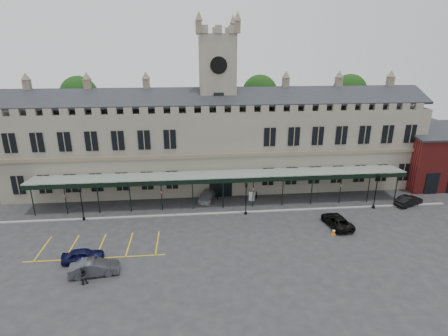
{
  "coord_description": "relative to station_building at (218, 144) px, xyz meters",
  "views": [
    {
      "loc": [
        -3.97,
        -34.95,
        20.02
      ],
      "look_at": [
        0.0,
        6.0,
        6.0
      ],
      "focal_mm": 28.0,
      "sensor_mm": 36.0,
      "label": 1
    }
  ],
  "objects": [
    {
      "name": "car_right_b",
      "position": [
        25.0,
        -10.35,
        -5.78
      ],
      "size": [
        4.42,
        2.9,
        1.38
      ],
      "primitive_type": "imported",
      "rotation": [
        0.0,
        0.0,
        1.95
      ],
      "color": "black",
      "rests_on": "ground"
    },
    {
      "name": "lamp_post_left",
      "position": [
        -17.48,
        -10.57,
        -3.84
      ],
      "size": [
        0.42,
        0.42,
        4.44
      ],
      "color": "black",
      "rests_on": "ground"
    },
    {
      "name": "kerb",
      "position": [
        0.0,
        -10.41,
        -6.41
      ],
      "size": [
        60.0,
        0.4,
        0.12
      ],
      "primitive_type": "cube",
      "color": "gray",
      "rests_on": "ground"
    },
    {
      "name": "brick_annex",
      "position": [
        34.0,
        -2.94,
        -2.31
      ],
      "size": [
        12.4,
        8.36,
        9.23
      ],
      "color": "maroon",
      "rests_on": "ground"
    },
    {
      "name": "bollard_right",
      "position": [
        5.0,
        -6.1,
        -5.99
      ],
      "size": [
        0.17,
        0.17,
        0.96
      ],
      "primitive_type": "cylinder",
      "color": "black",
      "rests_on": "ground"
    },
    {
      "name": "tree_behind_mid",
      "position": [
        8.0,
        9.09,
        6.35
      ],
      "size": [
        6.0,
        6.0,
        16.0
      ],
      "color": "#332314",
      "rests_on": "ground"
    },
    {
      "name": "tree_behind_left",
      "position": [
        -22.0,
        9.09,
        6.35
      ],
      "size": [
        6.0,
        6.0,
        16.0
      ],
      "color": "#332314",
      "rests_on": "ground"
    },
    {
      "name": "traffic_cone",
      "position": [
        11.87,
        -17.02,
        -6.1
      ],
      "size": [
        0.47,
        0.47,
        0.75
      ],
      "rotation": [
        0.0,
        0.0,
        0.01
      ],
      "color": "#ED5E07",
      "rests_on": "ground"
    },
    {
      "name": "clock_tower",
      "position": [
        0.0,
        0.09,
        6.64
      ],
      "size": [
        5.6,
        5.6,
        24.8
      ],
      "color": "slate",
      "rests_on": "ground"
    },
    {
      "name": "car_left_b",
      "position": [
        -13.33,
        -22.04,
        -5.72
      ],
      "size": [
        4.67,
        2.09,
        1.49
      ],
      "primitive_type": "imported",
      "rotation": [
        0.0,
        0.0,
        1.69
      ],
      "color": "#36383E",
      "rests_on": "ground"
    },
    {
      "name": "car_left_a",
      "position": [
        -15.0,
        -19.75,
        -5.79
      ],
      "size": [
        4.18,
        2.18,
        1.36
      ],
      "primitive_type": "imported",
      "rotation": [
        0.0,
        0.0,
        1.72
      ],
      "color": "black",
      "rests_on": "ground"
    },
    {
      "name": "car_taxi",
      "position": [
        -1.98,
        -5.91,
        -5.82
      ],
      "size": [
        3.13,
        4.83,
        1.3
      ],
      "primitive_type": "imported",
      "rotation": [
        0.0,
        0.0,
        -0.31
      ],
      "color": "#9C9EA3",
      "rests_on": "ground"
    },
    {
      "name": "canopy",
      "position": [
        0.0,
        -8.45,
        -4.06
      ],
      "size": [
        50.0,
        4.1,
        4.3
      ],
      "color": "#8C9E93",
      "rests_on": "ground"
    },
    {
      "name": "sign_board",
      "position": [
        4.15,
        -6.85,
        -5.82
      ],
      "size": [
        0.76,
        0.24,
        1.32
      ],
      "rotation": [
        0.0,
        0.0,
        -0.25
      ],
      "color": "black",
      "rests_on": "ground"
    },
    {
      "name": "lamp_post_right",
      "position": [
        19.87,
        -10.79,
        -3.5
      ],
      "size": [
        0.47,
        0.47,
        5.0
      ],
      "color": "black",
      "rests_on": "ground"
    },
    {
      "name": "station_building",
      "position": [
        0.0,
        0.0,
        0.0
      ],
      "size": [
        60.0,
        10.36,
        17.3
      ],
      "color": "slate",
      "rests_on": "ground"
    },
    {
      "name": "person_b",
      "position": [
        -13.99,
        -23.38,
        -5.63
      ],
      "size": [
        0.98,
        0.88,
        1.67
      ],
      "primitive_type": "imported",
      "rotation": [
        0.0,
        0.0,
        3.52
      ],
      "color": "black",
      "rests_on": "ground"
    },
    {
      "name": "lamp_post_mid",
      "position": [
        2.69,
        -10.9,
        -3.87
      ],
      "size": [
        0.42,
        0.42,
        4.39
      ],
      "color": "black",
      "rests_on": "ground"
    },
    {
      "name": "tree_behind_right",
      "position": [
        24.0,
        9.09,
        6.35
      ],
      "size": [
        6.0,
        6.0,
        16.0
      ],
      "color": "#332314",
      "rests_on": "ground"
    },
    {
      "name": "parking_markings",
      "position": [
        -14.0,
        -17.41,
        -6.47
      ],
      "size": [
        16.0,
        6.0,
        0.01
      ],
      "primitive_type": null,
      "color": "gold",
      "rests_on": "ground"
    },
    {
      "name": "car_van",
      "position": [
        13.0,
        -15.1,
        -5.79
      ],
      "size": [
        2.82,
        5.11,
        1.35
      ],
      "primitive_type": "imported",
      "rotation": [
        0.0,
        0.0,
        3.26
      ],
      "color": "black",
      "rests_on": "ground"
    },
    {
      "name": "person_a",
      "position": [
        -13.2,
        -21.51,
        -5.59
      ],
      "size": [
        0.76,
        0.65,
        1.76
      ],
      "primitive_type": "imported",
      "rotation": [
        0.0,
        0.0,
        0.43
      ],
      "color": "black",
      "rests_on": "ground"
    },
    {
      "name": "bollard_left",
      "position": [
        -0.53,
        -5.88,
        -5.98
      ],
      "size": [
        0.17,
        0.17,
        0.97
      ],
      "primitive_type": "cylinder",
      "color": "black",
      "rests_on": "ground"
    },
    {
      "name": "ground",
      "position": [
        0.0,
        -15.91,
        -6.47
      ],
      "size": [
        140.0,
        140.0,
        0.0
      ],
      "primitive_type": "plane",
      "color": "#28282A"
    }
  ]
}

